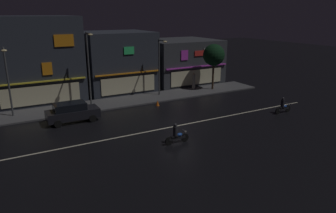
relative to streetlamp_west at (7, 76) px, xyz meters
name	(u,v)px	position (x,y,z in m)	size (l,w,h in m)	color
ground_plane	(179,126)	(11.76, -8.78, -3.77)	(140.00, 140.00, 0.00)	black
lane_divider_stripe	(179,125)	(11.76, -8.78, -3.77)	(28.54, 0.16, 0.01)	beige
sidewalk_far	(136,100)	(11.76, 0.05, -3.70)	(30.05, 3.89, 0.14)	#4C4C4F
storefront_left_block	(180,61)	(20.77, 6.08, -1.01)	(9.15, 8.34, 5.54)	#383A3F
storefront_center_block	(117,61)	(11.76, 5.54, -0.36)	(7.80, 7.26, 6.83)	#2D333D
storefront_right_block	(32,58)	(2.75, 6.34, 0.52)	(9.06, 8.87, 8.60)	#2D333D
streetlamp_west	(7,76)	(0.00, 0.00, 0.00)	(0.44, 1.64, 6.04)	#47494C
streetlamp_mid	(89,63)	(7.03, 0.03, 0.53)	(0.44, 1.64, 7.06)	#47494C
streetlamp_east	(160,62)	(14.82, 0.35, 0.02)	(0.44, 1.64, 6.08)	#47494C
pedestrian_on_sidewalk	(194,82)	(19.53, 0.83, -2.71)	(0.38, 0.38, 1.99)	gray
street_tree	(214,55)	(21.57, -0.20, 0.40)	(2.53, 2.53, 5.32)	#473323
parked_car_near_kerb	(72,112)	(4.35, -3.54, -2.91)	(4.30, 1.98, 1.67)	black
motorcycle_lead	(176,135)	(9.70, -11.83, -3.14)	(1.90, 0.60, 1.52)	black
motorcycle_following	(283,106)	(21.83, -10.55, -3.14)	(1.90, 0.60, 1.52)	black
traffic_cone	(158,103)	(12.85, -2.79, -3.50)	(0.36, 0.36, 0.55)	orange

